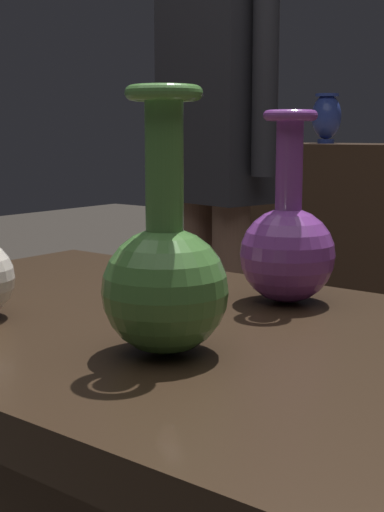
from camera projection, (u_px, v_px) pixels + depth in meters
vase_centerpiece at (165, 274)px, 0.78m from camera, size 0.14×0.14×0.29m
vase_left_accent at (287, 245)px, 1.02m from camera, size 0.13×0.13×0.27m
shelf_vase_far_left at (326, 116)px, 3.18m from camera, size 0.13×0.13×0.22m
visitor_near_left at (214, 144)px, 2.09m from camera, size 0.46×0.24×1.70m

